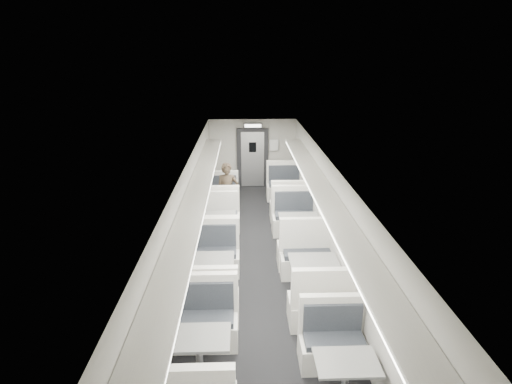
{
  "coord_description": "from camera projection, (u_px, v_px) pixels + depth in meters",
  "views": [
    {
      "loc": [
        -0.34,
        -7.69,
        4.57
      ],
      "look_at": [
        -0.02,
        1.8,
        1.23
      ],
      "focal_mm": 28.0,
      "sensor_mm": 36.0,
      "label": 1
    }
  ],
  "objects": [
    {
      "name": "luggage_rack_left",
      "position": [
        197.0,
        195.0,
        7.82
      ],
      "size": [
        0.46,
        10.4,
        0.09
      ],
      "color": "beige",
      "rests_on": "room"
    },
    {
      "name": "booth_right_d",
      "position": [
        345.0,
        382.0,
        5.37
      ],
      "size": [
        1.01,
        2.06,
        1.1
      ],
      "color": "beige",
      "rests_on": "room"
    },
    {
      "name": "window_a",
      "position": [
        203.0,
        170.0,
        11.49
      ],
      "size": [
        0.02,
        1.18,
        0.84
      ],
      "primitive_type": "cube",
      "color": "black",
      "rests_on": "room"
    },
    {
      "name": "window_c",
      "position": [
        182.0,
        237.0,
        7.34
      ],
      "size": [
        0.02,
        1.18,
        0.84
      ],
      "primitive_type": "cube",
      "color": "black",
      "rests_on": "room"
    },
    {
      "name": "room",
      "position": [
        260.0,
        222.0,
        8.38
      ],
      "size": [
        3.24,
        12.24,
        2.64
      ],
      "color": "black",
      "rests_on": "ground"
    },
    {
      "name": "booth_left_c",
      "position": [
        211.0,
        276.0,
        7.85
      ],
      "size": [
        1.11,
        2.25,
        1.21
      ],
      "color": "beige",
      "rests_on": "room"
    },
    {
      "name": "booth_left_a",
      "position": [
        221.0,
        204.0,
        11.67
      ],
      "size": [
        1.01,
        2.05,
        1.1
      ],
      "color": "beige",
      "rests_on": "room"
    },
    {
      "name": "booth_right_b",
      "position": [
        299.0,
        232.0,
        9.71
      ],
      "size": [
        1.16,
        2.36,
        1.26
      ],
      "color": "beige",
      "rests_on": "room"
    },
    {
      "name": "wall_notice",
      "position": [
        274.0,
        145.0,
        13.89
      ],
      "size": [
        0.32,
        0.02,
        0.4
      ],
      "primitive_type": "cube",
      "color": "silver",
      "rests_on": "room"
    },
    {
      "name": "booth_right_c",
      "position": [
        313.0,
        278.0,
        7.78
      ],
      "size": [
        1.13,
        2.29,
        1.22
      ],
      "color": "beige",
      "rests_on": "room"
    },
    {
      "name": "vestibule_door",
      "position": [
        253.0,
        158.0,
        14.03
      ],
      "size": [
        1.1,
        0.13,
        2.1
      ],
      "color": "black",
      "rests_on": "room"
    },
    {
      "name": "booth_left_b",
      "position": [
        217.0,
        229.0,
        9.92
      ],
      "size": [
        1.1,
        2.24,
        1.2
      ],
      "color": "beige",
      "rests_on": "room"
    },
    {
      "name": "window_b",
      "position": [
        195.0,
        196.0,
        9.41
      ],
      "size": [
        0.02,
        1.18,
        0.84
      ],
      "primitive_type": "cube",
      "color": "black",
      "rests_on": "room"
    },
    {
      "name": "booth_right_a",
      "position": [
        287.0,
        196.0,
        12.2
      ],
      "size": [
        1.14,
        2.32,
        1.24
      ],
      "color": "beige",
      "rests_on": "room"
    },
    {
      "name": "passenger",
      "position": [
        227.0,
        193.0,
        11.13
      ],
      "size": [
        0.64,
        0.44,
        1.71
      ],
      "primitive_type": "imported",
      "rotation": [
        0.0,
        0.0,
        -0.04
      ],
      "color": "black",
      "rests_on": "room"
    },
    {
      "name": "luggage_rack_right",
      "position": [
        323.0,
        194.0,
        7.9
      ],
      "size": [
        0.46,
        10.4,
        0.09
      ],
      "color": "beige",
      "rests_on": "room"
    },
    {
      "name": "window_d",
      "position": [
        158.0,
        310.0,
        5.27
      ],
      "size": [
        0.02,
        1.18,
        0.84
      ],
      "primitive_type": "cube",
      "color": "black",
      "rests_on": "room"
    },
    {
      "name": "booth_left_d",
      "position": [
        200.0,
        358.0,
        5.76
      ],
      "size": [
        1.09,
        2.21,
        1.18
      ],
      "color": "beige",
      "rests_on": "room"
    },
    {
      "name": "exit_sign",
      "position": [
        253.0,
        125.0,
        13.16
      ],
      "size": [
        0.62,
        0.12,
        0.16
      ],
      "color": "black",
      "rests_on": "room"
    }
  ]
}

